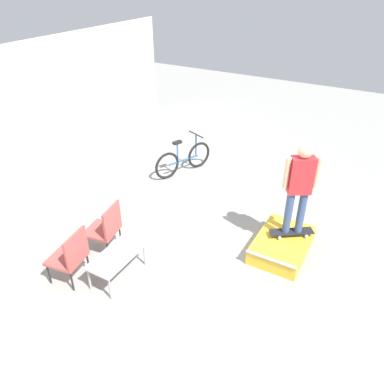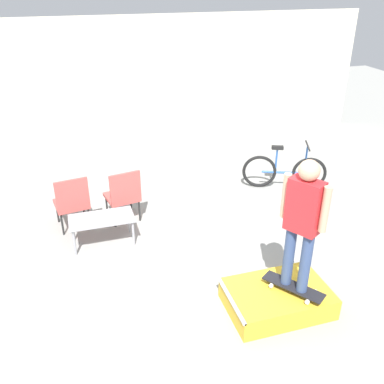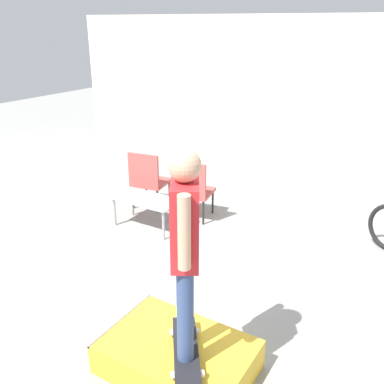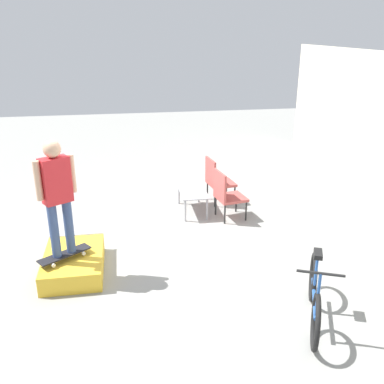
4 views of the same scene
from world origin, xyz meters
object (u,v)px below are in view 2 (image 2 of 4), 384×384
at_px(skate_ramp_box, 277,298).
at_px(coffee_table, 102,221).
at_px(person_skater, 303,217).
at_px(patio_chair_left, 72,201).
at_px(patio_chair_right, 123,194).
at_px(skateboard_on_ramp, 293,287).
at_px(bicycle, 284,171).

height_order(skate_ramp_box, coffee_table, coffee_table).
distance_m(skate_ramp_box, coffee_table, 2.89).
xyz_separation_m(skate_ramp_box, person_skater, (0.15, -0.09, 1.23)).
distance_m(coffee_table, patio_chair_left, 0.71).
height_order(person_skater, patio_chair_left, person_skater).
xyz_separation_m(coffee_table, patio_chair_right, (0.44, 0.58, 0.12)).
distance_m(patio_chair_left, patio_chair_right, 0.84).
height_order(skate_ramp_box, patio_chair_right, patio_chair_right).
relative_size(skateboard_on_ramp, coffee_table, 0.76).
distance_m(person_skater, bicycle, 3.64).
bearing_deg(person_skater, patio_chair_left, -169.65).
bearing_deg(patio_chair_right, skateboard_on_ramp, 110.23).
height_order(skate_ramp_box, person_skater, person_skater).
xyz_separation_m(person_skater, patio_chair_right, (-1.65, 2.80, -0.86)).
bearing_deg(bicycle, patio_chair_left, -152.52).
distance_m(coffee_table, patio_chair_right, 0.73).
height_order(skate_ramp_box, patio_chair_left, patio_chair_left).
bearing_deg(coffee_table, skate_ramp_box, -47.70).
bearing_deg(person_skater, bicycle, 122.64).
bearing_deg(coffee_table, bicycle, 14.17).
bearing_deg(person_skater, skate_ramp_box, -153.26).
xyz_separation_m(skate_ramp_box, skateboard_on_ramp, (0.15, -0.09, 0.23)).
height_order(coffee_table, patio_chair_right, patio_chair_right).
xyz_separation_m(skate_ramp_box, bicycle, (1.69, 3.04, 0.21)).
distance_m(skateboard_on_ramp, patio_chair_right, 3.26).
bearing_deg(coffee_table, patio_chair_left, 124.82).
relative_size(skateboard_on_ramp, patio_chair_right, 0.78).
relative_size(skate_ramp_box, coffee_table, 1.31).
xyz_separation_m(skateboard_on_ramp, coffee_table, (-2.09, 2.22, 0.03)).
height_order(patio_chair_right, bicycle, patio_chair_right).
relative_size(coffee_table, bicycle, 0.65).
height_order(person_skater, bicycle, person_skater).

